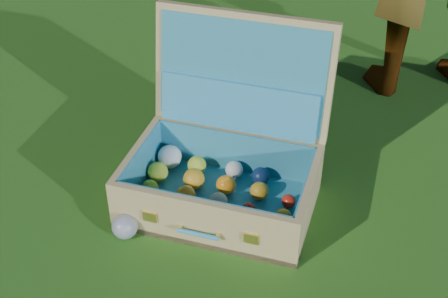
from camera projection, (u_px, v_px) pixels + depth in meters
ground at (279, 249)px, 1.78m from camera, size 60.00×60.00×0.00m
stray_ball at (125, 226)px, 1.81m from camera, size 0.08×0.08×0.08m
suitcase at (225, 153)px, 1.90m from camera, size 0.62×0.54×0.54m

